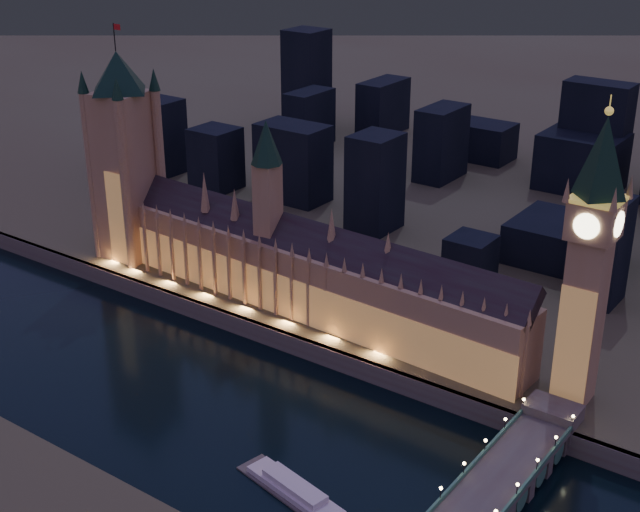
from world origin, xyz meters
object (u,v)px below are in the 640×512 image
Objects in this scene: river_boat at (295,490)px; palace_of_westminster at (305,270)px; elizabeth_tower at (592,240)px; westminster_bridge at (487,500)px; victoria_tower at (124,146)px.

palace_of_westminster is at bearing 124.83° from river_boat.
palace_of_westminster is at bearing -179.92° from elizabeth_tower.
westminster_bridge is at bearing 25.69° from river_boat.
elizabeth_tower is (115.34, 0.17, 40.86)m from palace_of_westminster.
palace_of_westminster reaches higher than river_boat.
palace_of_westminster is 1.90× the size of elizabeth_tower.
victoria_tower reaches higher than elizabeth_tower.
victoria_tower is 197.86m from river_boat.
victoria_tower is at bearing 163.28° from westminster_bridge.
palace_of_westminster is 133.75m from westminster_bridge.
victoria_tower reaches higher than palace_of_westminster.
elizabeth_tower is 89.57m from westminster_bridge.
victoria_tower reaches higher than river_boat.
victoria_tower is 2.35× the size of river_boat.
elizabeth_tower reaches higher than westminster_bridge.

